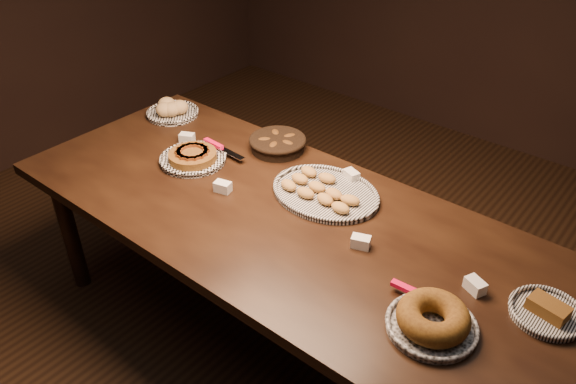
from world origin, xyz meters
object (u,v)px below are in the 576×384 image
Objects in this scene: apple_tart_plate at (193,157)px; madeleine_platter at (324,192)px; bundt_cake_plate at (432,320)px; buffet_table at (282,227)px.

apple_tart_plate reaches higher than madeleine_platter.
bundt_cake_plate is at bearing -47.16° from madeleine_platter.
apple_tart_plate is 1.35m from bundt_cake_plate.
madeleine_platter reaches higher than buffet_table.
buffet_table is 6.83× the size of apple_tart_plate.
apple_tart_plate is 0.65m from madeleine_platter.
bundt_cake_plate reaches higher than madeleine_platter.
buffet_table is at bearing 148.52° from bundt_cake_plate.
bundt_cake_plate is at bearing -28.84° from apple_tart_plate.
apple_tart_plate is 1.05× the size of bundt_cake_plate.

